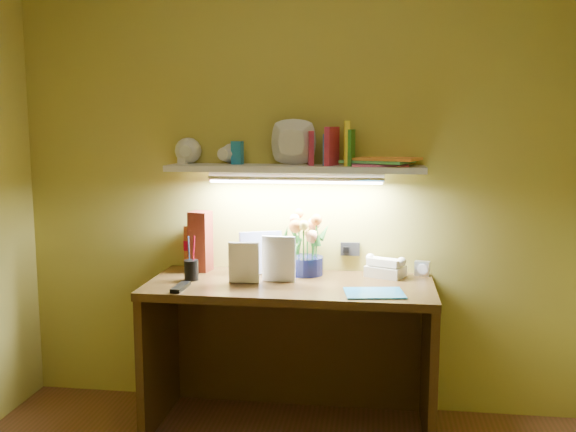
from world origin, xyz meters
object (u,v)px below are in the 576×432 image
object	(u,v)px
flower_bouquet	(305,244)
desk_clock	(422,268)
telephone	(386,266)
desk	(290,356)
whisky_bottle	(194,241)

from	to	relation	value
flower_bouquet	desk_clock	size ratio (longest dim) A/B	4.28
telephone	desk	bearing A→B (deg)	-132.89
flower_bouquet	desk_clock	distance (m)	0.61
telephone	whisky_bottle	xyz separation A→B (m)	(-1.02, 0.04, 0.09)
telephone	whisky_bottle	distance (m)	1.02
whisky_bottle	telephone	bearing A→B (deg)	-2.24
desk	telephone	size ratio (longest dim) A/B	7.71
desk	flower_bouquet	xyz separation A→B (m)	(0.05, 0.19, 0.54)
flower_bouquet	desk_clock	xyz separation A→B (m)	(0.60, 0.05, -0.12)
flower_bouquet	whisky_bottle	xyz separation A→B (m)	(-0.61, 0.05, -0.01)
flower_bouquet	telephone	size ratio (longest dim) A/B	1.78
flower_bouquet	telephone	bearing A→B (deg)	1.53
desk_clock	whisky_bottle	xyz separation A→B (m)	(-1.20, -0.00, 0.11)
desk	telephone	world-z (taller)	telephone
telephone	whisky_bottle	world-z (taller)	whisky_bottle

